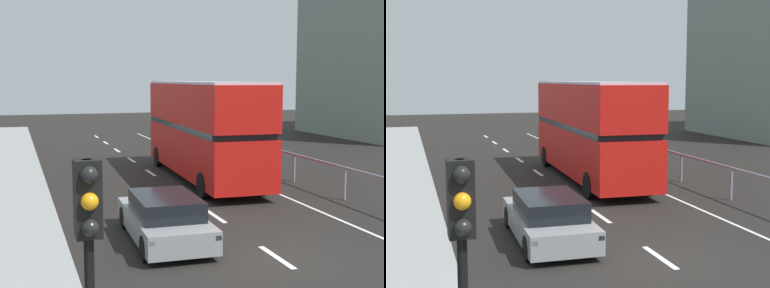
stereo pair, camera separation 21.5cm
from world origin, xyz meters
The scene contains 7 objects.
ground_plane centered at (0.00, 0.00, -0.05)m, with size 73.98×120.00×0.10m, color black.
near_sidewalk_kerb centered at (-6.38, 0.00, 0.07)m, with size 2.91×80.00×0.14m, color gray.
lane_paint_markings centered at (2.26, 8.92, 0.00)m, with size 3.73×46.00×0.01m.
bridge_side_railing centered at (5.42, 9.00, 1.00)m, with size 0.10×42.00×1.24m.
double_decker_bus_red centered at (1.85, 10.87, 2.33)m, with size 2.99×11.06×4.35m.
hatchback_car_near centered at (-2.30, 2.28, 0.64)m, with size 2.01×4.63×1.31m.
traffic_signal_pole centered at (-5.40, -5.76, 2.69)m, with size 0.30×0.42×3.40m.
Camera 2 is at (-5.96, -11.93, 4.43)m, focal length 50.93 mm.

